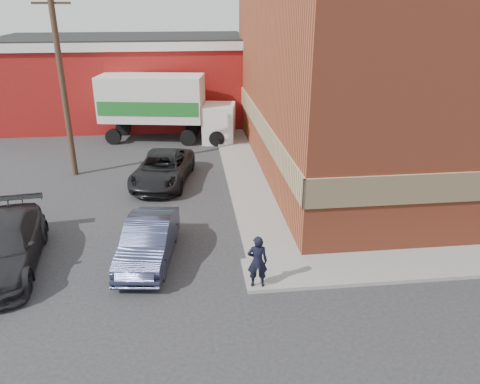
{
  "coord_description": "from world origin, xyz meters",
  "views": [
    {
      "loc": [
        -2.03,
        -12.99,
        7.89
      ],
      "look_at": [
        -0.32,
        1.72,
        1.73
      ],
      "focal_mm": 35.0,
      "sensor_mm": 36.0,
      "label": 1
    }
  ],
  "objects_px": {
    "sedan": "(148,241)",
    "box_truck": "(165,104)",
    "suv_b": "(3,247)",
    "man": "(257,261)",
    "warehouse": "(126,79)",
    "brick_building": "(404,70)",
    "utility_pole": "(61,74)",
    "suv_a": "(163,169)"
  },
  "relations": [
    {
      "from": "utility_pole",
      "to": "sedan",
      "type": "distance_m",
      "value": 10.26
    },
    {
      "from": "suv_a",
      "to": "suv_b",
      "type": "relative_size",
      "value": 0.94
    },
    {
      "from": "brick_building",
      "to": "man",
      "type": "distance_m",
      "value": 14.18
    },
    {
      "from": "warehouse",
      "to": "man",
      "type": "height_order",
      "value": "warehouse"
    },
    {
      "from": "sedan",
      "to": "box_truck",
      "type": "distance_m",
      "value": 14.03
    },
    {
      "from": "sedan",
      "to": "suv_b",
      "type": "relative_size",
      "value": 0.8
    },
    {
      "from": "brick_building",
      "to": "suv_a",
      "type": "relative_size",
      "value": 3.71
    },
    {
      "from": "brick_building",
      "to": "man",
      "type": "bearing_deg",
      "value": -129.51
    },
    {
      "from": "man",
      "to": "sedan",
      "type": "distance_m",
      "value": 3.83
    },
    {
      "from": "brick_building",
      "to": "utility_pole",
      "type": "relative_size",
      "value": 2.03
    },
    {
      "from": "utility_pole",
      "to": "sedan",
      "type": "xyz_separation_m",
      "value": [
        4.07,
        -8.5,
        -4.06
      ]
    },
    {
      "from": "sedan",
      "to": "suv_a",
      "type": "relative_size",
      "value": 0.84
    },
    {
      "from": "man",
      "to": "suv_b",
      "type": "bearing_deg",
      "value": -9.65
    },
    {
      "from": "suv_b",
      "to": "box_truck",
      "type": "height_order",
      "value": "box_truck"
    },
    {
      "from": "man",
      "to": "sedan",
      "type": "relative_size",
      "value": 0.39
    },
    {
      "from": "man",
      "to": "suv_b",
      "type": "relative_size",
      "value": 0.31
    },
    {
      "from": "man",
      "to": "box_truck",
      "type": "height_order",
      "value": "box_truck"
    },
    {
      "from": "suv_a",
      "to": "box_truck",
      "type": "height_order",
      "value": "box_truck"
    },
    {
      "from": "suv_a",
      "to": "box_truck",
      "type": "xyz_separation_m",
      "value": [
        -0.04,
        7.04,
        1.52
      ]
    },
    {
      "from": "man",
      "to": "suv_b",
      "type": "height_order",
      "value": "man"
    },
    {
      "from": "utility_pole",
      "to": "box_truck",
      "type": "xyz_separation_m",
      "value": [
        4.23,
        5.45,
        -2.55
      ]
    },
    {
      "from": "suv_b",
      "to": "warehouse",
      "type": "bearing_deg",
      "value": 77.8
    },
    {
      "from": "utility_pole",
      "to": "man",
      "type": "distance_m",
      "value": 13.39
    },
    {
      "from": "man",
      "to": "suv_b",
      "type": "xyz_separation_m",
      "value": [
        -7.68,
        2.05,
        -0.17
      ]
    },
    {
      "from": "box_truck",
      "to": "brick_building",
      "type": "bearing_deg",
      "value": -14.98
    },
    {
      "from": "man",
      "to": "sedan",
      "type": "bearing_deg",
      "value": -27.1
    },
    {
      "from": "suv_a",
      "to": "suv_b",
      "type": "distance_m",
      "value": 8.33
    },
    {
      "from": "warehouse",
      "to": "suv_b",
      "type": "height_order",
      "value": "warehouse"
    },
    {
      "from": "sedan",
      "to": "box_truck",
      "type": "relative_size",
      "value": 0.52
    },
    {
      "from": "utility_pole",
      "to": "box_truck",
      "type": "relative_size",
      "value": 1.12
    },
    {
      "from": "brick_building",
      "to": "box_truck",
      "type": "distance_m",
      "value": 13.2
    },
    {
      "from": "warehouse",
      "to": "suv_a",
      "type": "bearing_deg",
      "value": -77.57
    },
    {
      "from": "brick_building",
      "to": "man",
      "type": "height_order",
      "value": "brick_building"
    },
    {
      "from": "warehouse",
      "to": "box_truck",
      "type": "bearing_deg",
      "value": -63.78
    },
    {
      "from": "utility_pole",
      "to": "man",
      "type": "bearing_deg",
      "value": -55.32
    },
    {
      "from": "sedan",
      "to": "suv_b",
      "type": "bearing_deg",
      "value": -172.43
    },
    {
      "from": "sedan",
      "to": "suv_a",
      "type": "xyz_separation_m",
      "value": [
        0.21,
        6.91,
        0.0
      ]
    },
    {
      "from": "brick_building",
      "to": "suv_b",
      "type": "relative_size",
      "value": 3.51
    },
    {
      "from": "suv_a",
      "to": "man",
      "type": "bearing_deg",
      "value": -60.49
    },
    {
      "from": "suv_b",
      "to": "box_truck",
      "type": "xyz_separation_m",
      "value": [
        4.61,
        13.95,
        1.45
      ]
    },
    {
      "from": "sedan",
      "to": "box_truck",
      "type": "xyz_separation_m",
      "value": [
        0.16,
        13.95,
        1.52
      ]
    },
    {
      "from": "man",
      "to": "box_truck",
      "type": "distance_m",
      "value": 16.34
    }
  ]
}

